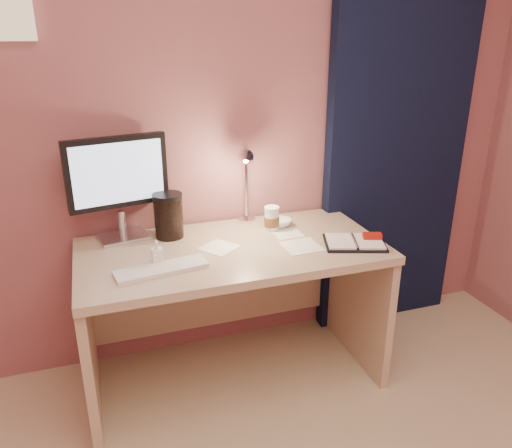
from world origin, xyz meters
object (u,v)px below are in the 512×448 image
object	(u,v)px
monitor	(117,179)
desk_lamp	(258,178)
desk	(229,283)
coffee_cup	(272,219)
planner	(356,242)
lotion_bottle	(157,252)
bowl	(280,223)
keyboard	(161,269)
dark_jar	(169,218)

from	to	relation	value
monitor	desk_lamp	world-z (taller)	monitor
desk	coffee_cup	bearing A→B (deg)	14.74
planner	coffee_cup	world-z (taller)	coffee_cup
lotion_bottle	bowl	bearing A→B (deg)	20.02
keyboard	bowl	bearing A→B (deg)	17.57
desk	monitor	xyz separation A→B (m)	(-0.47, 0.19, 0.52)
desk	lotion_bottle	distance (m)	0.47
dark_jar	desk_lamp	xyz separation A→B (m)	(0.45, -0.02, 0.16)
planner	lotion_bottle	size ratio (longest dim) A/B	3.22
desk	lotion_bottle	size ratio (longest dim) A/B	13.66
desk	coffee_cup	size ratio (longest dim) A/B	11.37
coffee_cup	desk_lamp	distance (m)	0.22
planner	lotion_bottle	distance (m)	0.92
desk_lamp	monitor	bearing A→B (deg)	-167.98
desk	monitor	bearing A→B (deg)	157.75
keyboard	dark_jar	world-z (taller)	dark_jar
monitor	keyboard	xyz separation A→B (m)	(0.12, -0.41, -0.29)
planner	dark_jar	size ratio (longest dim) A/B	1.70
monitor	coffee_cup	world-z (taller)	monitor
monitor	lotion_bottle	distance (m)	0.43
keyboard	dark_jar	xyz separation A→B (m)	(0.09, 0.36, 0.09)
bowl	lotion_bottle	world-z (taller)	lotion_bottle
lotion_bottle	desk_lamp	xyz separation A→B (m)	(0.55, 0.26, 0.21)
coffee_cup	dark_jar	xyz separation A→B (m)	(-0.50, 0.08, 0.04)
keyboard	lotion_bottle	size ratio (longest dim) A/B	3.76
desk	coffee_cup	distance (m)	0.38
desk_lamp	keyboard	bearing A→B (deg)	-130.32
desk	desk_lamp	xyz separation A→B (m)	(0.20, 0.13, 0.49)
lotion_bottle	dark_jar	distance (m)	0.30
monitor	dark_jar	size ratio (longest dim) A/B	2.55
keyboard	planner	xyz separation A→B (m)	(0.91, -0.01, 0.00)
lotion_bottle	desk_lamp	world-z (taller)	desk_lamp
lotion_bottle	dark_jar	bearing A→B (deg)	70.68
desk	desk_lamp	size ratio (longest dim) A/B	3.37
lotion_bottle	desk_lamp	size ratio (longest dim) A/B	0.25
lotion_bottle	dark_jar	xyz separation A→B (m)	(0.10, 0.28, 0.05)
coffee_cup	desk_lamp	bearing A→B (deg)	128.58
monitor	desk_lamp	xyz separation A→B (m)	(0.66, -0.06, -0.04)
keyboard	coffee_cup	size ratio (longest dim) A/B	3.13
monitor	coffee_cup	size ratio (longest dim) A/B	4.03
desk	planner	world-z (taller)	planner
monitor	keyboard	distance (m)	0.51
desk_lamp	coffee_cup	bearing A→B (deg)	-33.88
bowl	desk_lamp	distance (m)	0.27
keyboard	coffee_cup	xyz separation A→B (m)	(0.59, 0.28, 0.05)
desk_lamp	bowl	bearing A→B (deg)	4.46
desk	desk_lamp	distance (m)	0.54
keyboard	bowl	world-z (taller)	bowl
keyboard	desk_lamp	size ratio (longest dim) A/B	0.93
keyboard	dark_jar	bearing A→B (deg)	66.91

